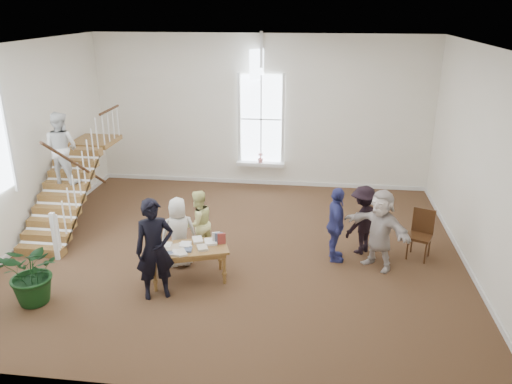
# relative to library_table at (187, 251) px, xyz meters

# --- Properties ---
(ground) EXTENTS (10.00, 10.00, 0.00)m
(ground) POSITION_rel_library_table_xyz_m (0.79, 1.45, -0.65)
(ground) COLOR #4A321D
(ground) RESTS_ON ground
(room_shell) EXTENTS (10.49, 10.00, 10.00)m
(room_shell) POSITION_rel_library_table_xyz_m (0.79, 5.84, -0.25)
(room_shell) COLOR white
(room_shell) RESTS_ON ground
(staircase) EXTENTS (1.10, 4.10, 2.92)m
(staircase) POSITION_rel_library_table_xyz_m (-3.55, 2.20, 0.97)
(staircase) COLOR brown
(staircase) RESTS_ON ground
(library_table) EXTENTS (1.73, 1.25, 0.79)m
(library_table) POSITION_rel_library_table_xyz_m (0.00, 0.00, 0.00)
(library_table) COLOR brown
(library_table) RESTS_ON ground
(police_officer) EXTENTS (0.86, 0.74, 1.98)m
(police_officer) POSITION_rel_library_table_xyz_m (-0.44, -0.65, 0.34)
(police_officer) COLOR black
(police_officer) RESTS_ON ground
(elderly_woman) EXTENTS (0.87, 0.72, 1.52)m
(elderly_woman) POSITION_rel_library_table_xyz_m (-0.34, 0.60, 0.11)
(elderly_woman) COLOR silver
(elderly_woman) RESTS_ON ground
(person_yellow) EXTENTS (0.92, 0.93, 1.52)m
(person_yellow) POSITION_rel_library_table_xyz_m (-0.04, 1.10, 0.11)
(person_yellow) COLOR #F3F297
(person_yellow) RESTS_ON ground
(woman_cluster_a) EXTENTS (0.47, 1.00, 1.67)m
(woman_cluster_a) POSITION_rel_library_table_xyz_m (2.95, 1.24, 0.18)
(woman_cluster_a) COLOR navy
(woman_cluster_a) RESTS_ON ground
(woman_cluster_b) EXTENTS (1.10, 1.16, 1.58)m
(woman_cluster_b) POSITION_rel_library_table_xyz_m (3.55, 1.69, 0.13)
(woman_cluster_b) COLOR black
(woman_cluster_b) RESTS_ON ground
(woman_cluster_c) EXTENTS (1.55, 1.46, 1.74)m
(woman_cluster_c) POSITION_rel_library_table_xyz_m (3.85, 1.04, 0.22)
(woman_cluster_c) COLOR beige
(woman_cluster_c) RESTS_ON ground
(floor_plant) EXTENTS (1.26, 1.13, 1.26)m
(floor_plant) POSITION_rel_library_table_xyz_m (-2.61, -1.15, -0.02)
(floor_plant) COLOR black
(floor_plant) RESTS_ON ground
(side_chair) EXTENTS (0.62, 0.62, 1.10)m
(side_chair) POSITION_rel_library_table_xyz_m (4.82, 1.64, -0.03)
(side_chair) COLOR #35200E
(side_chair) RESTS_ON ground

